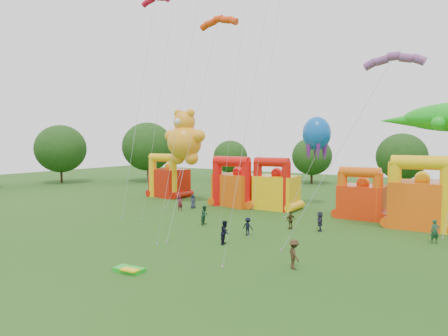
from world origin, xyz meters
The scene contains 22 objects.
ground centered at (0.00, 0.00, 0.00)m, with size 160.00×160.00×0.00m, color #204C15.
tree_ring centered at (-1.20, 0.62, 6.26)m, with size 124.88×126.99×12.07m.
bouncy_castle_0 centered at (-19.85, 29.06, 2.46)m, with size 5.79×5.01×6.47m.
bouncy_castle_1 centered at (-7.10, 27.72, 2.43)m, with size 6.47×5.67×6.41m.
bouncy_castle_2 centered at (-1.70, 28.01, 2.43)m, with size 4.93×3.98×6.39m.
bouncy_castle_3 centered at (8.65, 27.81, 2.15)m, with size 4.71×3.79×5.62m.
bouncy_castle_4 centered at (14.62, 26.01, 2.65)m, with size 5.96×4.89×7.03m.
teddy_bear_kite centered at (-14.12, 25.37, 7.23)m, with size 6.47×7.76×12.72m.
octopus_kite centered at (1.72, 31.72, 7.81)m, with size 3.56×11.14×11.51m.
parafoil_kites centered at (4.22, 14.98, 9.01)m, with size 31.02×12.27×26.31m.
diamond_kites centered at (-1.03, 15.42, 17.71)m, with size 18.51×19.05×44.17m.
folded_kite_bundle centered at (0.57, 1.57, 0.14)m, with size 2.07×1.23×0.31m.
spectator_0 centered at (-10.48, 22.85, 0.87)m, with size 0.85×0.55×1.73m, color #24293D.
spectator_1 centered at (-10.69, 20.62, 0.91)m, with size 0.67×0.44×1.83m, color maroon.
spectator_2 centered at (-3.69, 15.87, 0.96)m, with size 0.94×0.73×1.93m, color #193F27.
spectator_3 centered at (2.20, 14.19, 0.81)m, with size 1.05×0.60×1.62m, color black.
spectator_4 centered at (4.35, 18.62, 0.87)m, with size 1.02×0.43×1.75m, color #43371B.
spectator_5 centered at (6.94, 19.37, 0.92)m, with size 1.70×0.54×1.83m, color #28263F.
spectator_6 centered at (14.42, 24.99, 0.93)m, with size 0.91×0.59×1.86m, color maroon.
spectator_7 centered at (16.38, 20.09, 0.99)m, with size 0.72×0.47×1.98m, color #1B432C.
spectator_8 centered at (2.07, 10.65, 0.97)m, with size 0.94×0.73×1.94m, color black.
spectator_9 centered at (9.25, 7.84, 0.98)m, with size 1.27×0.73×1.96m, color #392717.
Camera 1 is at (19.30, -16.21, 8.45)m, focal length 32.00 mm.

